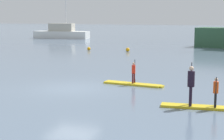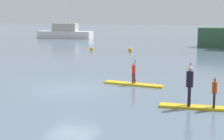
{
  "view_description": "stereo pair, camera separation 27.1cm",
  "coord_description": "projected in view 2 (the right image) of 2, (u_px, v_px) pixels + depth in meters",
  "views": [
    {
      "loc": [
        8.24,
        -16.66,
        3.77
      ],
      "look_at": [
        1.77,
        1.16,
        0.89
      ],
      "focal_mm": 58.22,
      "sensor_mm": 36.0,
      "label": 1
    },
    {
      "loc": [
        8.5,
        -16.57,
        3.77
      ],
      "look_at": [
        1.77,
        1.16,
        0.89
      ],
      "focal_mm": 58.22,
      "sensor_mm": 36.0,
      "label": 2
    }
  ],
  "objects": [
    {
      "name": "mooring_buoy_near",
      "position": [
        130.0,
        50.0,
        37.58
      ],
      "size": [
        0.41,
        0.41,
        0.41
      ],
      "primitive_type": "sphere",
      "color": "orange",
      "rests_on": "ground"
    },
    {
      "name": "paddleboard_far",
      "position": [
        196.0,
        107.0,
        14.78
      ],
      "size": [
        3.01,
        0.84,
        0.1
      ],
      "color": "gold",
      "rests_on": "ground"
    },
    {
      "name": "paddler_adult",
      "position": [
        190.0,
        83.0,
        14.71
      ],
      "size": [
        0.31,
        0.51,
        1.75
      ],
      "color": "black",
      "rests_on": "paddleboard_far"
    },
    {
      "name": "paddleboard_near",
      "position": [
        133.0,
        84.0,
        19.71
      ],
      "size": [
        3.41,
        0.92,
        0.1
      ],
      "color": "gold",
      "rests_on": "ground"
    },
    {
      "name": "paddler_child_solo",
      "position": [
        134.0,
        72.0,
        19.62
      ],
      "size": [
        0.22,
        0.4,
        1.28
      ],
      "color": "#4C1419",
      "rests_on": "paddleboard_near"
    },
    {
      "name": "mooring_buoy_mid",
      "position": [
        92.0,
        49.0,
        38.86
      ],
      "size": [
        0.37,
        0.37,
        0.37
      ],
      "primitive_type": "sphere",
      "color": "orange",
      "rests_on": "ground"
    },
    {
      "name": "ground_plane",
      "position": [
        72.0,
        88.0,
        18.86
      ],
      "size": [
        240.0,
        240.0,
        0.0
      ],
      "primitive_type": "plane",
      "color": "slate"
    },
    {
      "name": "paddler_child_front",
      "position": [
        214.0,
        91.0,
        14.49
      ],
      "size": [
        0.23,
        0.41,
        1.24
      ],
      "color": "black",
      "rests_on": "paddleboard_far"
    },
    {
      "name": "motor_boat_small_navy",
      "position": [
        65.0,
        33.0,
        58.9
      ],
      "size": [
        9.1,
        3.29,
        6.3
      ],
      "color": "silver",
      "rests_on": "ground"
    }
  ]
}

